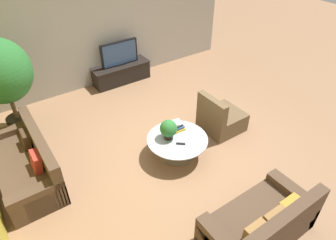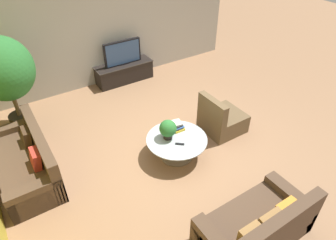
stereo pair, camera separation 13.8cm
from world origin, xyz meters
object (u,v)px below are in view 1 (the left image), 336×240
at_px(television, 119,53).
at_px(couch_near_entry, 261,225).
at_px(media_console, 121,73).
at_px(potted_plant_tabletop, 169,129).
at_px(coffee_table, 177,144).
at_px(potted_palm_tall, 1,74).
at_px(couch_by_wall, 27,165).
at_px(armchair_wicker, 220,119).

xyz_separation_m(television, couch_near_entry, (-0.53, -5.24, -0.51)).
xyz_separation_m(media_console, potted_plant_tabletop, (-0.61, -3.08, 0.37)).
height_order(coffee_table, potted_palm_tall, potted_palm_tall).
relative_size(media_console, couch_by_wall, 0.78).
height_order(armchair_wicker, potted_palm_tall, potted_palm_tall).
relative_size(coffee_table, couch_by_wall, 0.58).
bearing_deg(couch_near_entry, media_console, -95.78).
xyz_separation_m(television, coffee_table, (-0.48, -3.19, -0.51)).
bearing_deg(potted_palm_tall, armchair_wicker, -33.12).
bearing_deg(television, media_console, 90.00).
distance_m(couch_by_wall, armchair_wicker, 3.77).
relative_size(media_console, potted_palm_tall, 0.75).
xyz_separation_m(potted_palm_tall, potted_plant_tabletop, (2.14, -2.31, -0.74)).
bearing_deg(couch_near_entry, couch_by_wall, -52.01).
xyz_separation_m(media_console, couch_by_wall, (-2.93, -2.16, 0.03)).
bearing_deg(media_console, couch_by_wall, -143.57).
distance_m(couch_near_entry, potted_palm_tall, 5.11).
relative_size(potted_palm_tall, potted_plant_tabletop, 5.37).
distance_m(armchair_wicker, potted_plant_tabletop, 1.39).
bearing_deg(couch_by_wall, television, 126.41).
bearing_deg(armchair_wicker, couch_by_wall, 76.58).
xyz_separation_m(media_console, couch_near_entry, (-0.53, -5.24, 0.03)).
height_order(media_console, television, television).
bearing_deg(television, potted_palm_tall, -164.51).
relative_size(media_console, coffee_table, 1.35).
relative_size(couch_near_entry, potted_plant_tabletop, 4.25).
distance_m(media_console, armchair_wicker, 3.13).
xyz_separation_m(couch_near_entry, potted_plant_tabletop, (-0.08, 2.16, 0.34)).
xyz_separation_m(media_console, coffee_table, (-0.48, -3.19, 0.04)).
xyz_separation_m(media_console, armchair_wicker, (0.74, -3.04, 0.01)).
bearing_deg(potted_palm_tall, couch_by_wall, -97.37).
bearing_deg(potted_plant_tabletop, television, 78.84).
distance_m(media_console, television, 0.54).
distance_m(coffee_table, armchair_wicker, 1.23).
relative_size(media_console, armchair_wicker, 1.77).
height_order(television, coffee_table, television).
xyz_separation_m(couch_near_entry, potted_palm_tall, (-2.22, 4.48, 1.08)).
bearing_deg(couch_near_entry, potted_plant_tabletop, -87.99).
distance_m(media_console, potted_palm_tall, 3.06).
height_order(media_console, couch_by_wall, couch_by_wall).
relative_size(armchair_wicker, potted_plant_tabletop, 2.26).
bearing_deg(couch_near_entry, potted_palm_tall, -63.61).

